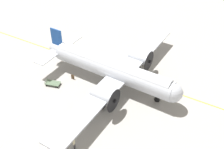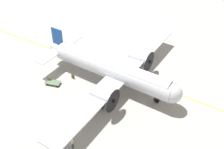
{
  "view_description": "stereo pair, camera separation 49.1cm",
  "coord_description": "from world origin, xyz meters",
  "px_view_note": "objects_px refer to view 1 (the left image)",
  "views": [
    {
      "loc": [
        13.58,
        -23.9,
        23.18
      ],
      "look_at": [
        0.0,
        0.0,
        1.54
      ],
      "focal_mm": 45.0,
      "sensor_mm": 36.0,
      "label": 1
    },
    {
      "loc": [
        14.01,
        -23.65,
        23.18
      ],
      "look_at": [
        0.0,
        0.0,
        1.54
      ],
      "focal_mm": 45.0,
      "sensor_mm": 36.0,
      "label": 2
    }
  ],
  "objects_px": {
    "airliner_main": "(115,70)",
    "baggage_cart": "(53,83)",
    "suitcase_near_door": "(73,77)",
    "crew_foreground": "(74,141)"
  },
  "relations": [
    {
      "from": "crew_foreground",
      "to": "suitcase_near_door",
      "type": "distance_m",
      "value": 11.14
    },
    {
      "from": "crew_foreground",
      "to": "baggage_cart",
      "type": "relative_size",
      "value": 0.87
    },
    {
      "from": "baggage_cart",
      "to": "airliner_main",
      "type": "bearing_deg",
      "value": 13.6
    },
    {
      "from": "airliner_main",
      "to": "suitcase_near_door",
      "type": "bearing_deg",
      "value": -161.21
    },
    {
      "from": "airliner_main",
      "to": "baggage_cart",
      "type": "xyz_separation_m",
      "value": [
        -6.85,
        -3.85,
        -2.13
      ]
    },
    {
      "from": "airliner_main",
      "to": "baggage_cart",
      "type": "distance_m",
      "value": 8.15
    },
    {
      "from": "suitcase_near_door",
      "to": "baggage_cart",
      "type": "height_order",
      "value": "suitcase_near_door"
    },
    {
      "from": "suitcase_near_door",
      "to": "baggage_cart",
      "type": "distance_m",
      "value": 2.7
    },
    {
      "from": "suitcase_near_door",
      "to": "airliner_main",
      "type": "bearing_deg",
      "value": 16.76
    },
    {
      "from": "airliner_main",
      "to": "suitcase_near_door",
      "type": "height_order",
      "value": "airliner_main"
    }
  ]
}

